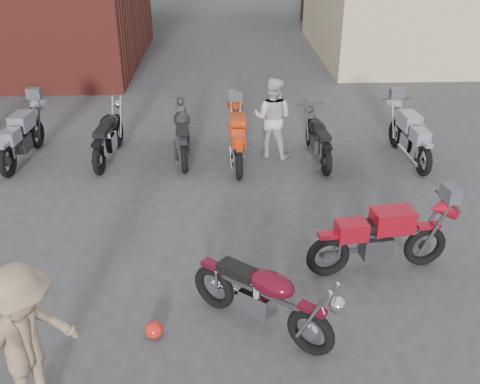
{
  "coord_description": "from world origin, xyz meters",
  "views": [
    {
      "loc": [
        -0.15,
        -5.25,
        4.72
      ],
      "look_at": [
        0.11,
        2.04,
        0.9
      ],
      "focal_mm": 40.0,
      "sensor_mm": 36.0,
      "label": 1
    }
  ],
  "objects_px": {
    "row_bike_3": "(182,130)",
    "person_light": "(273,118)",
    "helmet": "(154,330)",
    "row_bike_1": "(21,134)",
    "row_bike_4": "(237,137)",
    "vintage_motorcycle": "(263,293)",
    "row_bike_5": "(318,136)",
    "row_bike_6": "(410,133)",
    "person_tan": "(27,346)",
    "sportbike": "(382,235)",
    "row_bike_2": "(108,133)"
  },
  "relations": [
    {
      "from": "row_bike_3",
      "to": "person_light",
      "type": "bearing_deg",
      "value": -95.22
    },
    {
      "from": "helmet",
      "to": "person_light",
      "type": "xyz_separation_m",
      "value": [
        1.97,
        5.58,
        0.76
      ]
    },
    {
      "from": "row_bike_1",
      "to": "row_bike_4",
      "type": "height_order",
      "value": "row_bike_1"
    },
    {
      "from": "vintage_motorcycle",
      "to": "row_bike_4",
      "type": "relative_size",
      "value": 0.98
    },
    {
      "from": "row_bike_5",
      "to": "row_bike_6",
      "type": "distance_m",
      "value": 1.94
    },
    {
      "from": "person_tan",
      "to": "row_bike_1",
      "type": "height_order",
      "value": "person_tan"
    },
    {
      "from": "sportbike",
      "to": "person_light",
      "type": "bearing_deg",
      "value": 97.56
    },
    {
      "from": "vintage_motorcycle",
      "to": "sportbike",
      "type": "xyz_separation_m",
      "value": [
        1.81,
        1.23,
        0.02
      ]
    },
    {
      "from": "sportbike",
      "to": "row_bike_2",
      "type": "relative_size",
      "value": 1.01
    },
    {
      "from": "row_bike_2",
      "to": "row_bike_3",
      "type": "distance_m",
      "value": 1.57
    },
    {
      "from": "sportbike",
      "to": "row_bike_2",
      "type": "distance_m",
      "value": 6.32
    },
    {
      "from": "row_bike_4",
      "to": "row_bike_2",
      "type": "bearing_deg",
      "value": 82.86
    },
    {
      "from": "sportbike",
      "to": "row_bike_1",
      "type": "xyz_separation_m",
      "value": [
        -6.49,
        4.2,
        0.0
      ]
    },
    {
      "from": "person_light",
      "to": "person_tan",
      "type": "bearing_deg",
      "value": 85.23
    },
    {
      "from": "sportbike",
      "to": "person_light",
      "type": "xyz_separation_m",
      "value": [
        -1.21,
        4.27,
        0.26
      ]
    },
    {
      "from": "person_tan",
      "to": "sportbike",
      "type": "bearing_deg",
      "value": -28.8
    },
    {
      "from": "person_tan",
      "to": "row_bike_5",
      "type": "xyz_separation_m",
      "value": [
        3.99,
        6.38,
        -0.37
      ]
    },
    {
      "from": "helmet",
      "to": "row_bike_2",
      "type": "distance_m",
      "value": 5.77
    },
    {
      "from": "helmet",
      "to": "person_light",
      "type": "height_order",
      "value": "person_light"
    },
    {
      "from": "person_tan",
      "to": "row_bike_2",
      "type": "relative_size",
      "value": 0.9
    },
    {
      "from": "sportbike",
      "to": "row_bike_6",
      "type": "xyz_separation_m",
      "value": [
        1.68,
        3.96,
        -0.0
      ]
    },
    {
      "from": "helmet",
      "to": "row_bike_6",
      "type": "xyz_separation_m",
      "value": [
        4.85,
        5.27,
        0.49
      ]
    },
    {
      "from": "sportbike",
      "to": "row_bike_4",
      "type": "distance_m",
      "value": 4.38
    },
    {
      "from": "vintage_motorcycle",
      "to": "row_bike_2",
      "type": "relative_size",
      "value": 0.98
    },
    {
      "from": "row_bike_3",
      "to": "row_bike_4",
      "type": "distance_m",
      "value": 1.22
    },
    {
      "from": "person_light",
      "to": "row_bike_5",
      "type": "height_order",
      "value": "person_light"
    },
    {
      "from": "person_light",
      "to": "person_tan",
      "type": "height_order",
      "value": "person_tan"
    },
    {
      "from": "person_tan",
      "to": "vintage_motorcycle",
      "type": "bearing_deg",
      "value": -32.51
    },
    {
      "from": "helmet",
      "to": "row_bike_5",
      "type": "distance_m",
      "value": 6.05
    },
    {
      "from": "person_light",
      "to": "row_bike_1",
      "type": "xyz_separation_m",
      "value": [
        -5.29,
        -0.08,
        -0.26
      ]
    },
    {
      "from": "sportbike",
      "to": "row_bike_4",
      "type": "xyz_separation_m",
      "value": [
        -1.96,
        3.92,
        -0.01
      ]
    },
    {
      "from": "helmet",
      "to": "row_bike_1",
      "type": "relative_size",
      "value": 0.11
    },
    {
      "from": "vintage_motorcycle",
      "to": "row_bike_5",
      "type": "xyz_separation_m",
      "value": [
        1.56,
        5.2,
        -0.03
      ]
    },
    {
      "from": "row_bike_1",
      "to": "vintage_motorcycle",
      "type": "bearing_deg",
      "value": -134.4
    },
    {
      "from": "person_tan",
      "to": "row_bike_4",
      "type": "height_order",
      "value": "person_tan"
    },
    {
      "from": "row_bike_2",
      "to": "row_bike_3",
      "type": "bearing_deg",
      "value": -83.54
    },
    {
      "from": "row_bike_4",
      "to": "sportbike",
      "type": "bearing_deg",
      "value": -154.01
    },
    {
      "from": "row_bike_2",
      "to": "vintage_motorcycle",
      "type": "bearing_deg",
      "value": -147.48
    },
    {
      "from": "helmet",
      "to": "row_bike_5",
      "type": "xyz_separation_m",
      "value": [
        2.91,
        5.29,
        0.45
      ]
    },
    {
      "from": "row_bike_3",
      "to": "row_bike_4",
      "type": "xyz_separation_m",
      "value": [
        1.16,
        -0.36,
        -0.02
      ]
    },
    {
      "from": "row_bike_3",
      "to": "row_bike_5",
      "type": "height_order",
      "value": "row_bike_3"
    },
    {
      "from": "vintage_motorcycle",
      "to": "row_bike_1",
      "type": "bearing_deg",
      "value": 168.73
    },
    {
      "from": "helmet",
      "to": "row_bike_1",
      "type": "height_order",
      "value": "row_bike_1"
    },
    {
      "from": "person_light",
      "to": "sportbike",
      "type": "bearing_deg",
      "value": 125.5
    },
    {
      "from": "row_bike_6",
      "to": "row_bike_4",
      "type": "bearing_deg",
      "value": 86.22
    },
    {
      "from": "row_bike_6",
      "to": "row_bike_2",
      "type": "bearing_deg",
      "value": 83.15
    },
    {
      "from": "helmet",
      "to": "row_bike_6",
      "type": "distance_m",
      "value": 7.18
    },
    {
      "from": "helmet",
      "to": "row_bike_4",
      "type": "distance_m",
      "value": 5.39
    },
    {
      "from": "person_light",
      "to": "row_bike_5",
      "type": "relative_size",
      "value": 0.9
    },
    {
      "from": "row_bike_3",
      "to": "sportbike",
      "type": "bearing_deg",
      "value": -148.84
    }
  ]
}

